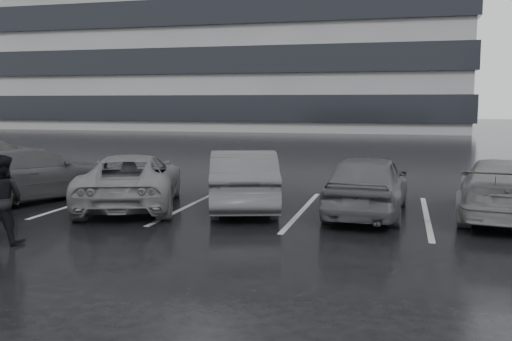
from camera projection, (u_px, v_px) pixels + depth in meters
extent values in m
plane|color=black|center=(250.00, 233.00, 11.08)|extent=(160.00, 160.00, 0.00)
cube|color=black|center=(169.00, 107.00, 62.43)|extent=(60.60, 25.60, 2.20)
cube|color=black|center=(169.00, 70.00, 61.95)|extent=(60.60, 25.60, 2.20)
cube|color=black|center=(168.00, 32.00, 61.47)|extent=(60.60, 25.60, 2.20)
imported|color=black|center=(367.00, 184.00, 12.76)|extent=(1.86, 4.19, 1.40)
imported|color=#29292B|center=(243.00, 179.00, 13.53)|extent=(2.66, 4.51, 1.40)
imported|color=#4A4A4D|center=(132.00, 181.00, 13.73)|extent=(3.51, 5.07, 1.29)
imported|color=black|center=(27.00, 174.00, 14.60)|extent=(3.37, 5.21, 1.40)
imported|color=#4A4A4D|center=(503.00, 189.00, 12.39)|extent=(2.41, 4.72, 1.31)
imported|color=black|center=(2.00, 199.00, 10.17)|extent=(0.81, 0.64, 1.61)
cube|color=#9E9EA0|center=(88.00, 200.00, 14.72)|extent=(0.12, 5.00, 0.00)
cube|color=#9E9EA0|center=(190.00, 205.00, 14.03)|extent=(0.12, 5.00, 0.00)
cube|color=#9E9EA0|center=(302.00, 210.00, 13.34)|extent=(0.12, 5.00, 0.00)
cube|color=#9E9EA0|center=(427.00, 216.00, 12.65)|extent=(0.12, 5.00, 0.00)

